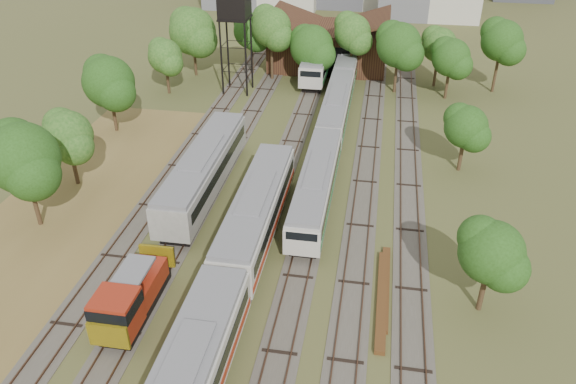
% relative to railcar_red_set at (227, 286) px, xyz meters
% --- Properties ---
extents(dry_grass_patch, '(14.00, 60.00, 0.04)m').
position_rel_railcar_red_set_xyz_m(dry_grass_patch, '(-16.00, 1.71, -2.07)').
color(dry_grass_patch, brown).
rests_on(dry_grass_patch, ground).
extents(tracks, '(24.60, 80.00, 0.19)m').
position_rel_railcar_red_set_xyz_m(tracks, '(1.33, 18.71, -2.05)').
color(tracks, '#4C473D').
rests_on(tracks, ground).
extents(railcar_red_set, '(3.19, 34.58, 3.95)m').
position_rel_railcar_red_set_xyz_m(railcar_red_set, '(0.00, 0.00, 0.00)').
color(railcar_red_set, black).
rests_on(railcar_red_set, ground).
extents(railcar_green_set, '(2.78, 52.08, 3.43)m').
position_rel_railcar_red_set_xyz_m(railcar_green_set, '(4.00, 31.64, -0.27)').
color(railcar_green_set, black).
rests_on(railcar_green_set, ground).
extents(railcar_rear, '(3.08, 16.08, 3.81)m').
position_rel_railcar_red_set_xyz_m(railcar_rear, '(0.00, 47.49, -0.07)').
color(railcar_rear, black).
rests_on(railcar_rear, ground).
extents(shunter_locomotive, '(2.59, 8.10, 3.39)m').
position_rel_railcar_red_set_xyz_m(shunter_locomotive, '(-6.00, -1.81, -0.47)').
color(shunter_locomotive, black).
rests_on(shunter_locomotive, ground).
extents(old_grey_coach, '(3.24, 18.00, 4.01)m').
position_rel_railcar_red_set_xyz_m(old_grey_coach, '(-6.00, 14.49, 0.10)').
color(old_grey_coach, black).
rests_on(old_grey_coach, ground).
extents(water_tower, '(3.59, 3.59, 12.39)m').
position_rel_railcar_red_set_xyz_m(water_tower, '(-9.30, 39.53, 8.37)').
color(water_tower, black).
rests_on(water_tower, ground).
extents(rail_pile_near, '(0.67, 9.99, 0.33)m').
position_rel_railcar_red_set_xyz_m(rail_pile_near, '(10.00, 2.71, -1.92)').
color(rail_pile_near, brown).
rests_on(rail_pile_near, ground).
extents(rail_pile_far, '(0.56, 8.94, 0.29)m').
position_rel_railcar_red_set_xyz_m(rail_pile_far, '(10.20, 4.00, -1.94)').
color(rail_pile_far, brown).
rests_on(rail_pile_far, ground).
extents(maintenance_shed, '(16.45, 11.55, 7.58)m').
position_rel_railcar_red_set_xyz_m(maintenance_shed, '(1.00, 51.68, 0.83)').
color(maintenance_shed, '#331A12').
rests_on(maintenance_shed, ground).
extents(tree_band_left, '(7.16, 55.82, 8.94)m').
position_rel_railcar_red_set_xyz_m(tree_band_left, '(-18.62, 11.67, 3.27)').
color(tree_band_left, '#382616').
rests_on(tree_band_left, ground).
extents(tree_band_far, '(44.93, 9.10, 9.49)m').
position_rel_railcar_red_set_xyz_m(tree_band_far, '(0.63, 44.44, 3.92)').
color(tree_band_far, '#382616').
rests_on(tree_band_far, ground).
extents(tree_band_right, '(4.66, 42.83, 7.45)m').
position_rel_railcar_red_set_xyz_m(tree_band_right, '(16.62, 24.32, 2.75)').
color(tree_band_right, '#382616').
rests_on(tree_band_right, ground).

